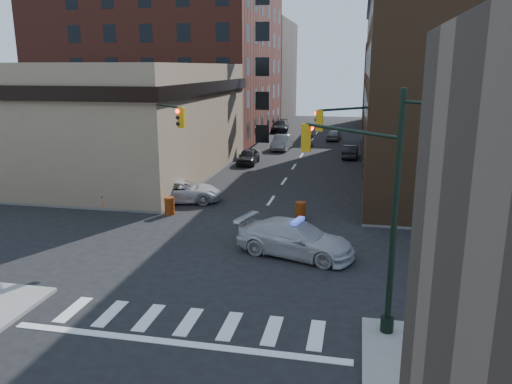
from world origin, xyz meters
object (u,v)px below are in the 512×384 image
at_px(pickup, 181,191).
at_px(barricade_nw_a, 111,200).
at_px(barrel_bank, 170,206).
at_px(barricade_se_a, 438,316).
at_px(parked_car_wfar, 282,142).
at_px(barrel_road, 301,211).
at_px(parked_car_wnear, 248,156).
at_px(pedestrian_a, 117,188).
at_px(parked_car_enear, 350,152).
at_px(pedestrian_b, 86,179).
at_px(police_car, 295,238).

relative_size(pickup, barricade_nw_a, 4.38).
distance_m(barrel_bank, barricade_se_a, 17.99).
distance_m(parked_car_wfar, barricade_nw_a, 26.27).
bearing_deg(barrel_road, parked_car_wnear, 112.42).
bearing_deg(barricade_se_a, parked_car_wnear, 26.87).
height_order(pedestrian_a, barricade_se_a, pedestrian_a).
bearing_deg(barrel_bank, pedestrian_a, 158.88).
xyz_separation_m(parked_car_enear, pedestrian_b, (-17.75, -18.53, 0.50)).
distance_m(barrel_road, barrel_bank, 7.97).
bearing_deg(barricade_nw_a, parked_car_wnear, 64.96).
bearing_deg(parked_car_wfar, pickup, -95.60).
relative_size(pedestrian_a, barrel_road, 1.62).
bearing_deg(parked_car_enear, pedestrian_b, 49.11).
height_order(parked_car_enear, pedestrian_a, pedestrian_a).
xyz_separation_m(barrel_bank, barricade_nw_a, (-4.00, 0.31, 0.07)).
bearing_deg(police_car, parked_car_wnear, 33.91).
distance_m(pickup, barricade_nw_a, 4.54).
distance_m(parked_car_wnear, barrel_bank, 16.87).
distance_m(parked_car_enear, pedestrian_a, 24.93).
distance_m(parked_car_wfar, barrel_road, 25.71).
relative_size(barrel_bank, barricade_se_a, 0.98).
bearing_deg(parked_car_wnear, barricade_se_a, -66.74).
bearing_deg(parked_car_wfar, parked_car_enear, -24.68).
xyz_separation_m(police_car, parked_car_enear, (2.00, 27.02, -0.18)).
height_order(parked_car_enear, barrel_bank, parked_car_enear).
xyz_separation_m(pedestrian_b, barrel_road, (15.34, -2.89, -0.60)).
bearing_deg(barrel_road, pickup, 162.98).
bearing_deg(parked_car_enear, police_car, 88.65).
bearing_deg(parked_car_wfar, barricade_nw_a, -102.78).
relative_size(parked_car_enear, barrel_bank, 3.69).
distance_m(pedestrian_a, barricade_se_a, 22.41).
xyz_separation_m(pedestrian_a, barricade_nw_a, (0.28, -1.35, -0.44)).
bearing_deg(police_car, parked_car_enear, 11.62).
bearing_deg(police_car, pickup, 62.67).
bearing_deg(barricade_nw_a, parked_car_enear, 48.64).
bearing_deg(police_car, parked_car_wfar, 25.72).
height_order(police_car, pedestrian_a, pedestrian_a).
height_order(parked_car_wfar, parked_car_enear, parked_car_wfar).
bearing_deg(pedestrian_b, pedestrian_a, -51.61).
bearing_deg(police_car, pedestrian_a, 77.40).
bearing_deg(parked_car_wnear, barricade_nw_a, -108.64).
distance_m(pickup, pedestrian_a, 4.19).
relative_size(parked_car_wnear, barrel_road, 3.76).
bearing_deg(barricade_nw_a, police_car, -31.65).
height_order(parked_car_enear, pedestrian_b, pedestrian_b).
distance_m(barrel_road, barricade_se_a, 13.17).
bearing_deg(barricade_se_a, barrel_bank, 53.46).
xyz_separation_m(parked_car_wnear, barrel_road, (6.78, -16.43, -0.15)).
bearing_deg(barricade_nw_a, pedestrian_a, 94.28).
distance_m(parked_car_wnear, pedestrian_a, 16.13).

